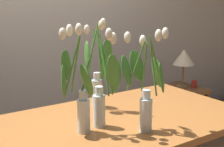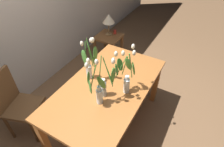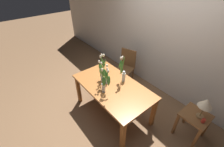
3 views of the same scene
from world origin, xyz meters
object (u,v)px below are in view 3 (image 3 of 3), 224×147
object	(u,v)px
tulip_vase_1	(104,75)
tulip_vase_3	(123,72)
table_lamp	(206,104)
dining_table	(113,89)
tulip_vase_0	(105,82)
tulip_vase_2	(102,72)
side_table	(194,119)
pillar_candle	(203,121)
dining_chair	(126,65)

from	to	relation	value
tulip_vase_1	tulip_vase_3	size ratio (longest dim) A/B	0.99
tulip_vase_1	table_lamp	bearing A→B (deg)	29.38
dining_table	tulip_vase_0	xyz separation A→B (m)	(0.04, -0.21, 0.32)
tulip_vase_0	table_lamp	distance (m)	1.66
dining_table	tulip_vase_3	size ratio (longest dim) A/B	2.76
dining_table	tulip_vase_3	bearing A→B (deg)	86.99
tulip_vase_2	side_table	bearing A→B (deg)	26.73
tulip_vase_0	pillar_candle	bearing A→B (deg)	32.79
dining_table	pillar_candle	size ratio (longest dim) A/B	21.33
tulip_vase_3	table_lamp	bearing A→B (deg)	21.97
dining_table	dining_chair	bearing A→B (deg)	122.84
dining_chair	pillar_candle	distance (m)	2.08
tulip_vase_2	side_table	xyz separation A→B (m)	(1.59, 0.80, -0.49)
dining_table	tulip_vase_0	bearing A→B (deg)	-79.35
tulip_vase_0	tulip_vase_2	size ratio (longest dim) A/B	0.96
tulip_vase_3	tulip_vase_2	bearing A→B (deg)	-136.31
side_table	table_lamp	xyz separation A→B (m)	(0.05, 0.02, 0.42)
side_table	pillar_candle	distance (m)	0.22
tulip_vase_0	pillar_candle	xyz separation A→B (m)	(1.41, 0.91, -0.38)
tulip_vase_2	tulip_vase_3	bearing A→B (deg)	43.69
side_table	pillar_candle	world-z (taller)	pillar_candle
tulip_vase_0	tulip_vase_3	xyz separation A→B (m)	(-0.03, 0.44, -0.01)
pillar_candle	side_table	bearing A→B (deg)	156.40
tulip_vase_3	side_table	xyz separation A→B (m)	(1.30, 0.53, -0.53)
tulip_vase_3	side_table	bearing A→B (deg)	21.96
dining_chair	table_lamp	distance (m)	2.01
tulip_vase_3	side_table	world-z (taller)	tulip_vase_3
tulip_vase_0	tulip_vase_3	bearing A→B (deg)	93.56
side_table	pillar_candle	bearing A→B (deg)	-23.60
dining_chair	table_lamp	bearing A→B (deg)	-4.65
tulip_vase_3	dining_chair	world-z (taller)	tulip_vase_3
side_table	pillar_candle	xyz separation A→B (m)	(0.14, -0.06, 0.16)
tulip_vase_3	dining_table	bearing A→B (deg)	-93.01
dining_chair	side_table	bearing A→B (deg)	-5.37
table_lamp	dining_chair	bearing A→B (deg)	175.35
table_lamp	pillar_candle	xyz separation A→B (m)	(0.09, -0.08, -0.27)
tulip_vase_0	table_lamp	xyz separation A→B (m)	(1.33, 0.99, -0.11)
tulip_vase_0	tulip_vase_1	xyz separation A→B (m)	(-0.20, 0.13, -0.02)
tulip_vase_0	tulip_vase_3	size ratio (longest dim) A/B	0.94
tulip_vase_0	tulip_vase_1	distance (m)	0.24
tulip_vase_1	side_table	distance (m)	1.77
dining_table	dining_chair	xyz separation A→B (m)	(-0.61, 0.94, -0.12)
tulip_vase_0	tulip_vase_3	world-z (taller)	tulip_vase_3
tulip_vase_3	pillar_candle	distance (m)	1.56
tulip_vase_1	pillar_candle	bearing A→B (deg)	25.76
table_lamp	tulip_vase_3	bearing A→B (deg)	-158.03
dining_table	table_lamp	distance (m)	1.59
tulip_vase_2	dining_chair	size ratio (longest dim) A/B	0.61
tulip_vase_1	dining_chair	xyz separation A→B (m)	(-0.45, 1.02, -0.42)
pillar_candle	tulip_vase_3	bearing A→B (deg)	-162.09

